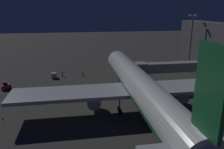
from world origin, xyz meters
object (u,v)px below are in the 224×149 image
(airliner_at_gate, at_px, (141,89))
(traffic_cone_nose_port, at_px, (123,75))
(ground_crew_near_nose_gear, at_px, (62,73))
(jet_bridge, at_px, (162,68))
(traffic_cone_wingtip_svc_side, at_px, (2,118))
(apron_floodlight_mast, at_px, (191,40))
(traffic_cone_nose_starboard, at_px, (109,75))
(baggage_tug_lead, at_px, (6,86))
(baggage_container_near_belt, at_px, (54,75))
(ground_crew_marshaller_fwd, at_px, (82,72))

(airliner_at_gate, distance_m, traffic_cone_nose_port, 28.10)
(traffic_cone_nose_port, bearing_deg, ground_crew_near_nose_gear, -6.98)
(jet_bridge, distance_m, traffic_cone_wingtip_svc_side, 40.28)
(apron_floodlight_mast, distance_m, traffic_cone_nose_starboard, 29.74)
(baggage_tug_lead, xyz_separation_m, baggage_container_near_belt, (-11.95, -8.24, 0.05))
(apron_floodlight_mast, xyz_separation_m, ground_crew_near_nose_gear, (42.60, -1.38, -10.05))
(airliner_at_gate, xyz_separation_m, traffic_cone_nose_port, (-2.20, -27.53, -5.19))
(ground_crew_near_nose_gear, bearing_deg, apron_floodlight_mast, 178.15)
(baggage_tug_lead, xyz_separation_m, traffic_cone_wingtip_svc_side, (-4.14, 18.40, -0.51))
(jet_bridge, relative_size, apron_floodlight_mast, 0.99)
(ground_crew_marshaller_fwd, bearing_deg, ground_crew_near_nose_gear, 2.81)
(airliner_at_gate, height_order, ground_crew_marshaller_fwd, airliner_at_gate)
(baggage_tug_lead, relative_size, ground_crew_marshaller_fwd, 1.48)
(jet_bridge, xyz_separation_m, traffic_cone_nose_starboard, (12.56, -12.72, -5.32))
(apron_floodlight_mast, distance_m, ground_crew_near_nose_gear, 43.79)
(baggage_container_near_belt, distance_m, traffic_cone_nose_starboard, 17.45)
(apron_floodlight_mast, height_order, baggage_container_near_belt, apron_floodlight_mast)
(airliner_at_gate, height_order, traffic_cone_wingtip_svc_side, airliner_at_gate)
(airliner_at_gate, distance_m, baggage_tug_lead, 37.82)
(traffic_cone_nose_starboard, bearing_deg, traffic_cone_wingtip_svc_side, 45.47)
(traffic_cone_nose_starboard, bearing_deg, traffic_cone_nose_port, 180.00)
(airliner_at_gate, bearing_deg, traffic_cone_wingtip_svc_side, -3.95)
(baggage_container_near_belt, distance_m, ground_crew_marshaller_fwd, 9.10)
(ground_crew_marshaller_fwd, bearing_deg, jet_bridge, 143.80)
(baggage_container_near_belt, distance_m, traffic_cone_nose_port, 21.84)
(baggage_tug_lead, height_order, baggage_container_near_belt, baggage_tug_lead)
(ground_crew_marshaller_fwd, xyz_separation_m, traffic_cone_nose_starboard, (-8.47, 2.68, -0.71))
(apron_floodlight_mast, xyz_separation_m, baggage_container_near_belt, (45.11, -0.02, -10.22))
(airliner_at_gate, relative_size, jet_bridge, 3.08)
(airliner_at_gate, xyz_separation_m, apron_floodlight_mast, (-25.50, -28.51, 5.58))
(ground_crew_marshaller_fwd, distance_m, traffic_cone_nose_starboard, 8.92)
(ground_crew_near_nose_gear, relative_size, traffic_cone_nose_port, 3.31)
(ground_crew_near_nose_gear, distance_m, traffic_cone_nose_starboard, 15.10)
(baggage_tug_lead, distance_m, baggage_container_near_belt, 14.52)
(airliner_at_gate, distance_m, apron_floodlight_mast, 38.66)
(baggage_container_near_belt, bearing_deg, ground_crew_marshaller_fwd, -169.41)
(jet_bridge, distance_m, ground_crew_marshaller_fwd, 26.47)
(traffic_cone_nose_starboard, bearing_deg, baggage_container_near_belt, -3.30)
(apron_floodlight_mast, bearing_deg, ground_crew_near_nose_gear, -1.85)
(traffic_cone_wingtip_svc_side, bearing_deg, traffic_cone_nose_port, -139.12)
(baggage_tug_lead, xyz_separation_m, traffic_cone_nose_port, (-33.76, -7.24, -0.51))
(baggage_container_near_belt, xyz_separation_m, ground_crew_near_nose_gear, (-2.52, -1.36, 0.18))
(airliner_at_gate, relative_size, ground_crew_marshaller_fwd, 32.56)
(baggage_container_near_belt, xyz_separation_m, traffic_cone_wingtip_svc_side, (7.81, 26.64, -0.55))
(airliner_at_gate, height_order, traffic_cone_nose_starboard, airliner_at_gate)
(traffic_cone_nose_starboard, bearing_deg, baggage_tug_lead, 13.84)
(baggage_tug_lead, bearing_deg, airliner_at_gate, 147.26)
(apron_floodlight_mast, height_order, traffic_cone_nose_port, apron_floodlight_mast)
(apron_floodlight_mast, relative_size, traffic_cone_nose_starboard, 34.88)
(airliner_at_gate, bearing_deg, ground_crew_near_nose_gear, -60.23)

